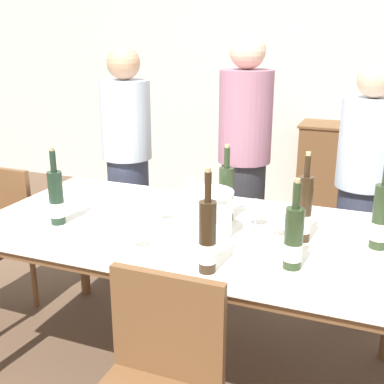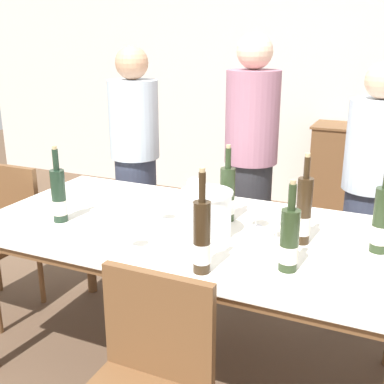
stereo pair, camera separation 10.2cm
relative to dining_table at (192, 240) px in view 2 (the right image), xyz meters
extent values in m
plane|color=brown|center=(0.00, 0.00, -0.71)|extent=(12.00, 12.00, 0.00)
cube|color=silver|center=(0.00, 2.84, 0.69)|extent=(8.00, 0.10, 2.80)
cylinder|color=brown|center=(-0.93, 0.44, -0.35)|extent=(0.06, 0.06, 0.73)
cube|color=brown|center=(0.00, 0.00, 0.04)|extent=(2.03, 1.04, 0.04)
cube|color=white|center=(0.00, 0.00, 0.06)|extent=(2.06, 1.07, 0.01)
cylinder|color=white|center=(0.09, -0.05, 0.17)|extent=(0.23, 0.23, 0.21)
cylinder|color=white|center=(0.09, -0.05, 0.27)|extent=(0.24, 0.24, 0.01)
cylinder|color=#332314|center=(0.22, -0.39, 0.20)|extent=(0.07, 0.07, 0.28)
cylinder|color=white|center=(0.22, -0.39, 0.14)|extent=(0.07, 0.07, 0.08)
cylinder|color=#332314|center=(0.22, -0.39, 0.40)|extent=(0.03, 0.03, 0.11)
cylinder|color=tan|center=(0.22, -0.39, 0.47)|extent=(0.02, 0.02, 0.02)
cylinder|color=#28381E|center=(0.11, 0.17, 0.19)|extent=(0.07, 0.07, 0.26)
cylinder|color=white|center=(0.11, 0.17, 0.14)|extent=(0.07, 0.07, 0.07)
cylinder|color=#28381E|center=(0.11, 0.17, 0.38)|extent=(0.03, 0.03, 0.10)
cylinder|color=tan|center=(0.11, 0.17, 0.43)|extent=(0.02, 0.02, 0.02)
cylinder|color=#332314|center=(0.51, 0.04, 0.21)|extent=(0.07, 0.07, 0.30)
cylinder|color=silver|center=(0.51, 0.04, 0.14)|extent=(0.07, 0.07, 0.08)
cylinder|color=#332314|center=(0.51, 0.04, 0.40)|extent=(0.03, 0.03, 0.09)
cylinder|color=tan|center=(0.51, 0.04, 0.46)|extent=(0.02, 0.02, 0.02)
cylinder|color=#28381E|center=(0.82, 0.09, 0.20)|extent=(0.07, 0.07, 0.28)
cylinder|color=silver|center=(0.82, 0.09, 0.14)|extent=(0.08, 0.08, 0.08)
cylinder|color=#28381E|center=(0.51, -0.24, 0.19)|extent=(0.07, 0.07, 0.25)
cylinder|color=silver|center=(0.51, -0.24, 0.13)|extent=(0.07, 0.07, 0.07)
cylinder|color=#28381E|center=(0.51, -0.24, 0.36)|extent=(0.03, 0.03, 0.10)
cylinder|color=tan|center=(0.51, -0.24, 0.42)|extent=(0.02, 0.02, 0.02)
cylinder|color=#1E3323|center=(-0.63, -0.18, 0.19)|extent=(0.07, 0.07, 0.26)
cylinder|color=silver|center=(-0.63, -0.18, 0.13)|extent=(0.07, 0.07, 0.07)
cylinder|color=#1E3323|center=(-0.63, -0.18, 0.37)|extent=(0.03, 0.03, 0.10)
cylinder|color=tan|center=(-0.63, -0.18, 0.43)|extent=(0.02, 0.02, 0.02)
cylinder|color=white|center=(-0.15, 0.35, 0.06)|extent=(0.06, 0.06, 0.00)
cylinder|color=white|center=(-0.15, 0.35, 0.10)|extent=(0.01, 0.01, 0.07)
sphere|color=white|center=(-0.15, 0.35, 0.16)|extent=(0.08, 0.08, 0.08)
cylinder|color=white|center=(-0.14, -0.32, 0.06)|extent=(0.06, 0.06, 0.00)
cylinder|color=white|center=(-0.14, -0.32, 0.10)|extent=(0.01, 0.01, 0.07)
sphere|color=white|center=(-0.14, -0.32, 0.17)|extent=(0.07, 0.07, 0.07)
cylinder|color=white|center=(0.27, 0.13, 0.06)|extent=(0.07, 0.07, 0.00)
cylinder|color=white|center=(0.27, 0.13, 0.10)|extent=(0.01, 0.01, 0.06)
sphere|color=white|center=(0.27, 0.13, 0.16)|extent=(0.08, 0.08, 0.08)
cylinder|color=white|center=(0.40, 0.03, 0.06)|extent=(0.06, 0.06, 0.00)
cylinder|color=white|center=(0.40, 0.03, 0.11)|extent=(0.01, 0.01, 0.08)
sphere|color=white|center=(0.40, 0.03, 0.17)|extent=(0.07, 0.07, 0.07)
cylinder|color=white|center=(-0.18, 0.03, 0.06)|extent=(0.07, 0.07, 0.00)
cylinder|color=white|center=(-0.18, 0.03, 0.10)|extent=(0.01, 0.01, 0.06)
sphere|color=white|center=(-0.18, 0.03, 0.15)|extent=(0.07, 0.07, 0.07)
cube|color=brown|center=(0.16, -0.66, -0.03)|extent=(0.42, 0.04, 0.40)
cylinder|color=brown|center=(-1.14, 0.18, -0.49)|extent=(0.03, 0.03, 0.45)
cube|color=brown|center=(-1.32, 0.19, -0.02)|extent=(0.42, 0.04, 0.41)
cylinder|color=#383F56|center=(-0.79, 0.81, -0.28)|extent=(0.28, 0.28, 0.86)
cylinder|color=silver|center=(-0.79, 0.81, 0.41)|extent=(0.33, 0.33, 0.51)
sphere|color=tan|center=(-0.79, 0.81, 0.77)|extent=(0.21, 0.21, 0.21)
cylinder|color=#2D2D33|center=(0.00, 0.90, -0.27)|extent=(0.28, 0.28, 0.89)
cylinder|color=#9E667A|center=(0.00, 0.90, 0.46)|extent=(0.33, 0.33, 0.56)
sphere|color=beige|center=(0.00, 0.90, 0.85)|extent=(0.21, 0.21, 0.21)
cylinder|color=#383F56|center=(0.73, 0.87, -0.31)|extent=(0.28, 0.28, 0.81)
cylinder|color=silver|center=(0.73, 0.87, 0.35)|extent=(0.33, 0.33, 0.51)
sphere|color=#DBAD89|center=(0.73, 0.87, 0.71)|extent=(0.20, 0.20, 0.20)
camera|label=1|loc=(0.77, -1.97, 0.92)|focal=45.00mm
camera|label=2|loc=(0.87, -1.93, 0.92)|focal=45.00mm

